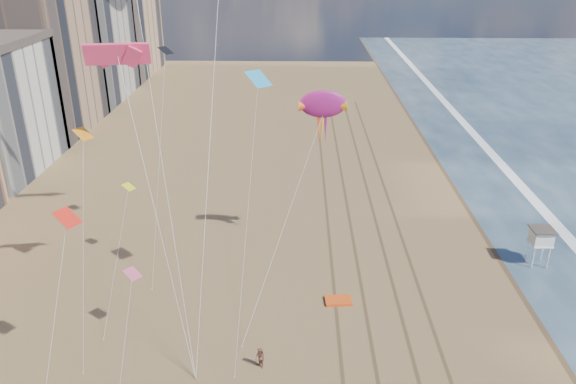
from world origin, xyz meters
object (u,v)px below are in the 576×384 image
object	(u,v)px
grounded_kite	(338,301)
show_kite	(323,105)
kite_flyer_b	(260,358)
lifeguard_stand	(541,237)

from	to	relation	value
grounded_kite	show_kite	bearing A→B (deg)	95.60
kite_flyer_b	lifeguard_stand	bearing A→B (deg)	78.46
lifeguard_stand	show_kite	size ratio (longest dim) A/B	0.18
show_kite	lifeguard_stand	bearing A→B (deg)	-4.61
show_kite	kite_flyer_b	xyz separation A→B (m)	(-4.60, -16.17, -13.90)
lifeguard_stand	grounded_kite	bearing A→B (deg)	-161.13
grounded_kite	lifeguard_stand	bearing A→B (deg)	14.67
show_kite	kite_flyer_b	distance (m)	21.81
lifeguard_stand	kite_flyer_b	distance (m)	28.85
lifeguard_stand	grounded_kite	size ratio (longest dim) A/B	1.69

